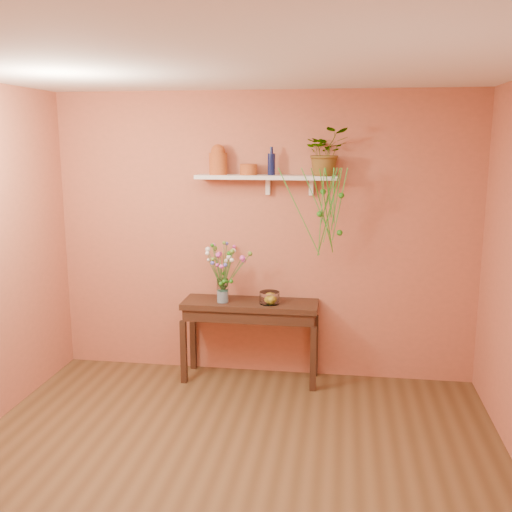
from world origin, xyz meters
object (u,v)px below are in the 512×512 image
(sideboard, at_px, (250,313))
(blue_bottle, at_px, (271,164))
(glass_vase, at_px, (223,292))
(bouquet, at_px, (225,261))
(glass_bowl, at_px, (269,298))
(spider_plant, at_px, (326,152))
(terracotta_jug, at_px, (218,160))

(sideboard, bearing_deg, blue_bottle, 30.14)
(glass_vase, bearing_deg, sideboard, 12.58)
(sideboard, height_order, blue_bottle, blue_bottle)
(bouquet, distance_m, glass_bowl, 0.54)
(glass_bowl, bearing_deg, glass_vase, -177.86)
(glass_vase, relative_size, glass_bowl, 1.20)
(sideboard, distance_m, blue_bottle, 1.40)
(sideboard, height_order, spider_plant, spider_plant)
(terracotta_jug, relative_size, spider_plant, 0.65)
(sideboard, bearing_deg, terracotta_jug, 160.63)
(terracotta_jug, distance_m, blue_bottle, 0.49)
(sideboard, relative_size, glass_vase, 5.70)
(terracotta_jug, relative_size, glass_vase, 1.24)
(blue_bottle, bearing_deg, terracotta_jug, 179.31)
(spider_plant, bearing_deg, bouquet, -172.10)
(sideboard, bearing_deg, bouquet, -168.03)
(bouquet, bearing_deg, glass_vase, -160.92)
(terracotta_jug, xyz_separation_m, bouquet, (0.08, -0.16, -0.91))
(bouquet, bearing_deg, spider_plant, 7.90)
(terracotta_jug, bearing_deg, glass_bowl, -16.70)
(blue_bottle, height_order, glass_bowl, blue_bottle)
(spider_plant, bearing_deg, blue_bottle, 176.68)
(terracotta_jug, height_order, spider_plant, spider_plant)
(sideboard, relative_size, blue_bottle, 4.98)
(terracotta_jug, height_order, bouquet, terracotta_jug)
(bouquet, bearing_deg, glass_bowl, 1.25)
(glass_vase, distance_m, glass_bowl, 0.44)
(sideboard, height_order, glass_vase, glass_vase)
(glass_bowl, bearing_deg, bouquet, -178.75)
(glass_bowl, bearing_deg, blue_bottle, 92.45)
(terracotta_jug, height_order, blue_bottle, terracotta_jug)
(spider_plant, xyz_separation_m, glass_bowl, (-0.48, -0.12, -1.33))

